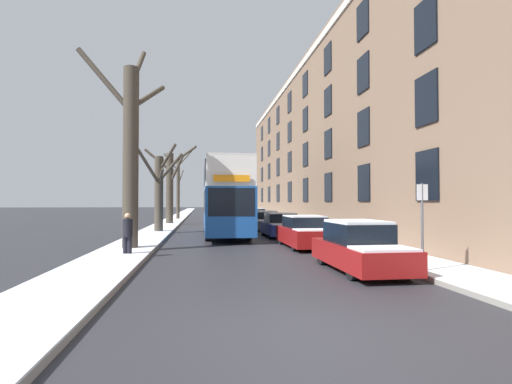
% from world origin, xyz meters
% --- Properties ---
extents(ground_plane, '(320.00, 320.00, 0.00)m').
position_xyz_m(ground_plane, '(0.00, 0.00, 0.00)').
color(ground_plane, '#28282D').
extents(sidewalk_left, '(2.21, 130.00, 0.16)m').
position_xyz_m(sidewalk_left, '(-4.91, 53.00, 0.08)').
color(sidewalk_left, gray).
rests_on(sidewalk_left, ground).
extents(sidewalk_right, '(2.21, 130.00, 0.16)m').
position_xyz_m(sidewalk_right, '(4.91, 53.00, 0.08)').
color(sidewalk_right, gray).
rests_on(sidewalk_right, ground).
extents(terrace_facade_right, '(9.10, 50.23, 13.55)m').
position_xyz_m(terrace_facade_right, '(10.51, 26.35, 6.78)').
color(terrace_facade_right, '#7A604C').
rests_on(terrace_facade_right, ground).
extents(bare_tree_left_0, '(3.52, 2.56, 9.01)m').
position_xyz_m(bare_tree_left_0, '(-4.87, 11.08, 4.27)').
color(bare_tree_left_0, '#423A30').
rests_on(bare_tree_left_0, ground).
extents(bare_tree_left_1, '(2.71, 3.02, 5.82)m').
position_xyz_m(bare_tree_left_1, '(-4.63, 20.40, 2.86)').
color(bare_tree_left_1, '#423A30').
rests_on(bare_tree_left_1, ground).
extents(bare_tree_left_2, '(4.73, 1.43, 7.10)m').
position_xyz_m(bare_tree_left_2, '(-4.72, 30.55, 3.58)').
color(bare_tree_left_2, '#423A30').
rests_on(bare_tree_left_2, ground).
extents(bare_tree_left_3, '(4.17, 2.07, 8.54)m').
position_xyz_m(bare_tree_left_3, '(-4.59, 40.50, 4.00)').
color(bare_tree_left_3, '#423A30').
rests_on(bare_tree_left_3, ground).
extents(double_decker_bus, '(2.49, 11.27, 4.38)m').
position_xyz_m(double_decker_bus, '(-0.50, 18.27, 2.48)').
color(double_decker_bus, '#194C99').
rests_on(double_decker_bus, ground).
extents(parked_car_0, '(1.69, 4.34, 1.49)m').
position_xyz_m(parked_car_0, '(2.72, 5.21, 0.68)').
color(parked_car_0, maroon).
rests_on(parked_car_0, ground).
extents(parked_car_1, '(1.83, 4.53, 1.43)m').
position_xyz_m(parked_car_1, '(2.72, 11.47, 0.67)').
color(parked_car_1, maroon).
rests_on(parked_car_1, ground).
extents(parked_car_2, '(1.86, 4.19, 1.40)m').
position_xyz_m(parked_car_2, '(2.72, 17.03, 0.65)').
color(parked_car_2, navy).
rests_on(parked_car_2, ground).
extents(parked_car_3, '(1.84, 4.08, 1.41)m').
position_xyz_m(parked_car_3, '(2.72, 22.84, 0.64)').
color(parked_car_3, '#474C56').
rests_on(parked_car_3, ground).
extents(parked_car_4, '(1.85, 4.38, 1.51)m').
position_xyz_m(parked_car_4, '(2.72, 28.66, 0.69)').
color(parked_car_4, silver).
rests_on(parked_car_4, ground).
extents(pedestrian_left_sidewalk, '(0.36, 0.36, 1.63)m').
position_xyz_m(pedestrian_left_sidewalk, '(-4.59, 9.03, 0.90)').
color(pedestrian_left_sidewalk, black).
rests_on(pedestrian_left_sidewalk, ground).
extents(street_sign_post, '(0.32, 0.07, 2.56)m').
position_xyz_m(street_sign_post, '(4.11, 4.15, 1.47)').
color(street_sign_post, '#4C4F54').
rests_on(street_sign_post, ground).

